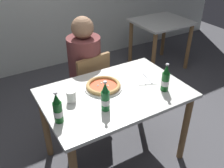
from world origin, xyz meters
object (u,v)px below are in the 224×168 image
object	(u,v)px
chair_behind_table	(89,84)
diner_seated	(85,74)
beer_bottle_center	(58,109)
pizza_margherita_near	(103,86)
beer_bottle_right	(165,79)
dining_table_background	(161,31)
paper_cup	(71,97)
napkin_with_cutlery	(146,79)
dining_table_main	(115,103)
beer_bottle_left	(105,98)

from	to	relation	value
chair_behind_table	diner_seated	distance (m)	0.11
beer_bottle_center	pizza_margherita_near	bearing A→B (deg)	25.04
diner_seated	beer_bottle_right	distance (m)	0.95
beer_bottle_right	dining_table_background	bearing A→B (deg)	50.52
dining_table_background	paper_cup	size ratio (longest dim) A/B	8.42
beer_bottle_center	paper_cup	bearing A→B (deg)	46.54
dining_table_background	napkin_with_cutlery	xyz separation A→B (m)	(-1.24, -1.25, 0.16)
diner_seated	dining_table_background	size ratio (longest dim) A/B	1.51
dining_table_main	beer_bottle_center	world-z (taller)	beer_bottle_center
beer_bottle_center	napkin_with_cutlery	xyz separation A→B (m)	(0.88, 0.15, -0.10)
dining_table_background	beer_bottle_right	size ratio (longest dim) A/B	3.24
beer_bottle_left	paper_cup	size ratio (longest dim) A/B	2.60
dining_table_main	paper_cup	world-z (taller)	paper_cup
chair_behind_table	beer_bottle_right	distance (m)	0.94
diner_seated	beer_bottle_center	world-z (taller)	diner_seated
diner_seated	beer_bottle_center	size ratio (longest dim) A/B	4.89
chair_behind_table	beer_bottle_left	world-z (taller)	beer_bottle_left
beer_bottle_right	paper_cup	xyz separation A→B (m)	(-0.74, 0.24, -0.06)
diner_seated	pizza_margherita_near	world-z (taller)	diner_seated
dining_table_main	chair_behind_table	xyz separation A→B (m)	(0.04, 0.61, -0.15)
beer_bottle_right	napkin_with_cutlery	distance (m)	0.24
pizza_margherita_near	beer_bottle_left	distance (m)	0.31
beer_bottle_left	beer_bottle_right	size ratio (longest dim) A/B	1.00
napkin_with_cutlery	beer_bottle_left	bearing A→B (deg)	-159.35
dining_table_main	diner_seated	xyz separation A→B (m)	(0.03, 0.66, -0.05)
chair_behind_table	dining_table_background	xyz separation A→B (m)	(1.54, 0.67, 0.11)
beer_bottle_left	paper_cup	world-z (taller)	beer_bottle_left
diner_seated	paper_cup	distance (m)	0.75
diner_seated	pizza_margherita_near	distance (m)	0.60
beer_bottle_left	napkin_with_cutlery	size ratio (longest dim) A/B	1.06
beer_bottle_left	napkin_with_cutlery	xyz separation A→B (m)	(0.53, 0.20, -0.10)
diner_seated	dining_table_background	bearing A→B (deg)	21.87
dining_table_main	chair_behind_table	distance (m)	0.63
dining_table_main	beer_bottle_right	xyz separation A→B (m)	(0.37, -0.18, 0.22)
beer_bottle_right	paper_cup	bearing A→B (deg)	161.94
napkin_with_cutlery	paper_cup	bearing A→B (deg)	178.04
pizza_margherita_near	paper_cup	xyz separation A→B (m)	(-0.31, -0.05, 0.03)
paper_cup	beer_bottle_left	bearing A→B (deg)	-51.17
beer_bottle_left	dining_table_background	bearing A→B (deg)	39.43
dining_table_main	dining_table_background	size ratio (longest dim) A/B	1.50
dining_table_main	beer_bottle_right	distance (m)	0.47
diner_seated	beer_bottle_left	size ratio (longest dim) A/B	4.89
pizza_margherita_near	paper_cup	distance (m)	0.31
dining_table_main	beer_bottle_left	xyz separation A→B (m)	(-0.18, -0.17, 0.22)
beer_bottle_center	napkin_with_cutlery	bearing A→B (deg)	9.86
chair_behind_table	diner_seated	size ratio (longest dim) A/B	0.70
beer_bottle_center	paper_cup	world-z (taller)	beer_bottle_center
napkin_with_cutlery	paper_cup	world-z (taller)	paper_cup
chair_behind_table	beer_bottle_center	distance (m)	1.00
beer_bottle_right	paper_cup	world-z (taller)	beer_bottle_right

